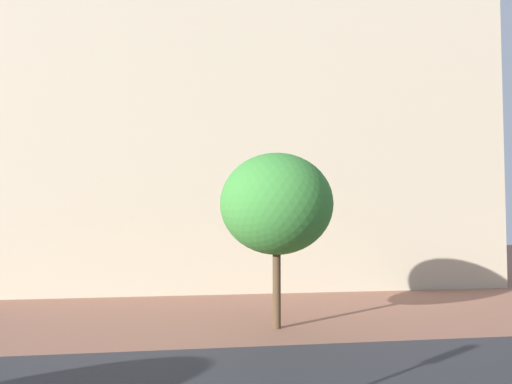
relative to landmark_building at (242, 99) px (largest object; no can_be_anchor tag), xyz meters
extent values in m
cube|color=beige|center=(0.38, 0.19, -1.78)|extent=(28.29, 10.32, 19.34)
cube|color=beige|center=(-2.84, 0.19, 3.23)|extent=(5.18, 5.18, 29.35)
cylinder|color=beige|center=(-12.27, -3.47, -0.31)|extent=(2.80, 2.80, 22.27)
cylinder|color=beige|center=(13.02, -3.47, -0.43)|extent=(2.80, 2.80, 22.04)
cylinder|color=#4C3823|center=(-0.53, -13.41, -10.04)|extent=(0.29, 0.29, 2.82)
ellipsoid|color=#387F33|center=(-0.53, -13.41, -7.00)|extent=(4.09, 4.09, 3.68)
camera|label=1|loc=(-4.19, -31.52, -7.57)|focal=35.89mm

